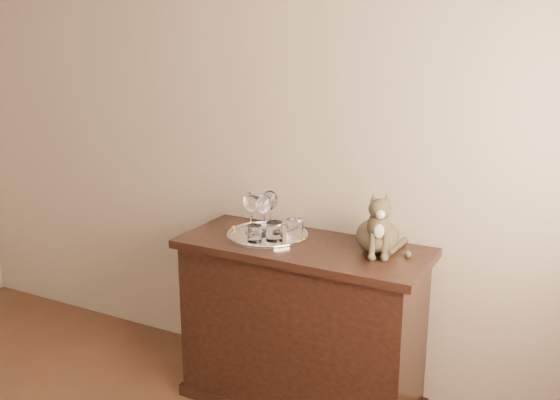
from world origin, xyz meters
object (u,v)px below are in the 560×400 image
(tray, at_px, (268,236))
(wine_glass_c, at_px, (251,212))
(tumbler_c, at_px, (295,229))
(cat, at_px, (378,220))
(wine_glass_b, at_px, (270,211))
(wine_glass_d, at_px, (264,215))
(sideboard, at_px, (302,326))
(tumbler_b, at_px, (255,233))
(tumbler_a, at_px, (274,231))
(wine_glass_a, at_px, (264,212))

(tray, relative_size, wine_glass_c, 1.93)
(tumbler_c, height_order, cat, cat)
(wine_glass_b, distance_m, wine_glass_d, 0.07)
(cat, bearing_deg, wine_glass_c, 162.60)
(tray, bearing_deg, sideboard, -6.03)
(sideboard, distance_m, tumbler_c, 0.49)
(wine_glass_b, xyz_separation_m, wine_glass_c, (-0.07, -0.06, -0.00))
(sideboard, distance_m, wine_glass_d, 0.58)
(tumbler_c, bearing_deg, wine_glass_b, 167.98)
(tray, distance_m, wine_glass_b, 0.13)
(tumbler_b, xyz_separation_m, tumbler_c, (0.14, 0.14, 0.01))
(sideboard, height_order, tumbler_c, tumbler_c)
(tumbler_a, distance_m, tumbler_c, 0.11)
(wine_glass_a, height_order, tumbler_b, wine_glass_a)
(tray, relative_size, tumbler_b, 5.00)
(tumbler_a, height_order, tumbler_b, tumbler_a)
(wine_glass_b, xyz_separation_m, tumbler_a, (0.09, -0.12, -0.06))
(wine_glass_c, bearing_deg, sideboard, -4.53)
(wine_glass_c, distance_m, tumbler_a, 0.18)
(sideboard, relative_size, tumbler_b, 14.99)
(wine_glass_d, height_order, tumbler_c, wine_glass_d)
(sideboard, distance_m, tumbler_a, 0.50)
(sideboard, xyz_separation_m, tray, (-0.20, 0.02, 0.43))
(sideboard, height_order, tray, tray)
(tray, distance_m, tumbler_c, 0.15)
(wine_glass_a, bearing_deg, tumbler_b, -74.16)
(sideboard, relative_size, cat, 3.98)
(tray, xyz_separation_m, tumbler_b, (-0.01, -0.11, 0.04))
(tray, height_order, wine_glass_a, wine_glass_a)
(cat, bearing_deg, tumbler_b, 174.49)
(sideboard, distance_m, tray, 0.47)
(wine_glass_d, xyz_separation_m, cat, (0.56, 0.06, 0.04))
(tray, relative_size, wine_glass_b, 1.91)
(sideboard, xyz_separation_m, wine_glass_b, (-0.22, 0.08, 0.54))
(tumbler_c, bearing_deg, tray, -167.79)
(sideboard, height_order, tumbler_a, tumbler_a)
(cat, bearing_deg, tray, 163.56)
(wine_glass_b, bearing_deg, tumbler_c, -12.02)
(wine_glass_a, distance_m, tumbler_b, 0.21)
(tumbler_b, bearing_deg, tumbler_c, 44.10)
(tumbler_a, relative_size, tumbler_b, 1.13)
(wine_glass_a, bearing_deg, cat, -3.29)
(tumbler_b, height_order, tumbler_c, tumbler_c)
(wine_glass_d, bearing_deg, cat, 5.94)
(tumbler_b, bearing_deg, wine_glass_b, 93.82)
(wine_glass_c, height_order, tumbler_a, wine_glass_c)
(wine_glass_a, relative_size, wine_glass_d, 0.85)
(wine_glass_c, bearing_deg, wine_glass_d, -6.81)
(wine_glass_a, bearing_deg, wine_glass_b, -28.40)
(tray, height_order, tumbler_a, tumbler_a)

